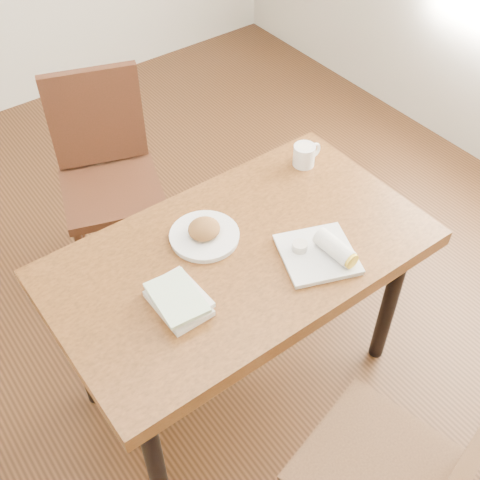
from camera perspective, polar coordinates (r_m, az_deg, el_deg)
ground at (r=2.59m, az=0.00°, el=-12.61°), size 4.00×5.00×0.01m
table at (r=2.05m, az=0.00°, el=-2.69°), size 1.27×0.73×0.75m
chair_near at (r=1.84m, az=15.68°, el=-20.78°), size 0.51×0.51×0.95m
chair_far at (r=2.70m, az=-12.55°, el=6.87°), size 0.53×0.53×0.95m
plate_scone at (r=2.01m, az=-3.40°, el=0.62°), size 0.24×0.24×0.07m
coffee_mug at (r=2.31m, az=6.18°, el=8.07°), size 0.12×0.08×0.08m
plate_burrito at (r=1.97m, az=7.85°, el=-1.15°), size 0.30×0.30×0.08m
book_stack at (r=1.82m, az=-5.86°, el=-5.63°), size 0.16×0.21×0.05m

